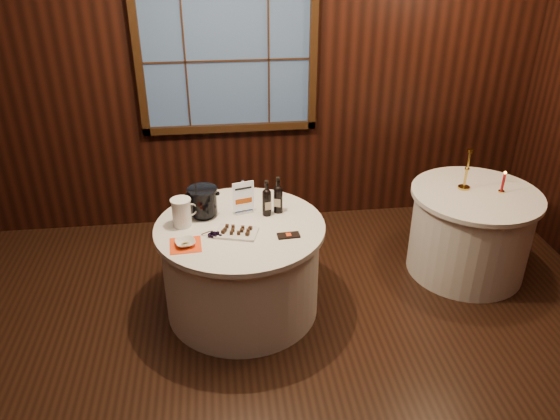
{
  "coord_description": "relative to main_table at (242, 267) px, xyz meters",
  "views": [
    {
      "loc": [
        -0.13,
        -2.54,
        2.81
      ],
      "look_at": [
        0.29,
        0.9,
        0.93
      ],
      "focal_mm": 35.0,
      "sensor_mm": 36.0,
      "label": 1
    }
  ],
  "objects": [
    {
      "name": "ground",
      "position": [
        0.0,
        -1.0,
        -0.39
      ],
      "size": [
        6.0,
        6.0,
        0.0
      ],
      "primitive_type": "plane",
      "color": "black",
      "rests_on": "ground"
    },
    {
      "name": "back_wall",
      "position": [
        0.0,
        1.48,
        1.16
      ],
      "size": [
        6.0,
        0.1,
        3.0
      ],
      "color": "black",
      "rests_on": "ground"
    },
    {
      "name": "main_table",
      "position": [
        0.0,
        0.0,
        0.0
      ],
      "size": [
        1.28,
        1.28,
        0.77
      ],
      "color": "white",
      "rests_on": "ground"
    },
    {
      "name": "side_table",
      "position": [
        2.0,
        0.3,
        0.0
      ],
      "size": [
        1.08,
        1.08,
        0.77
      ],
      "color": "white",
      "rests_on": "ground"
    },
    {
      "name": "sign_stand",
      "position": [
        0.04,
        0.19,
        0.48
      ],
      "size": [
        0.17,
        0.11,
        0.27
      ],
      "rotation": [
        0.0,
        0.0,
        0.25
      ],
      "color": "#B8B7BF",
      "rests_on": "main_table"
    },
    {
      "name": "port_bottle_left",
      "position": [
        0.22,
        0.13,
        0.51
      ],
      "size": [
        0.07,
        0.08,
        0.29
      ],
      "rotation": [
        0.0,
        0.0,
        0.24
      ],
      "color": "black",
      "rests_on": "main_table"
    },
    {
      "name": "port_bottle_right",
      "position": [
        0.31,
        0.17,
        0.51
      ],
      "size": [
        0.07,
        0.08,
        0.3
      ],
      "rotation": [
        0.0,
        0.0,
        -0.35
      ],
      "color": "black",
      "rests_on": "main_table"
    },
    {
      "name": "ice_bucket",
      "position": [
        -0.27,
        0.18,
        0.51
      ],
      "size": [
        0.23,
        0.23,
        0.23
      ],
      "color": "black",
      "rests_on": "main_table"
    },
    {
      "name": "chocolate_plate",
      "position": [
        -0.03,
        -0.12,
        0.4
      ],
      "size": [
        0.34,
        0.27,
        0.04
      ],
      "rotation": [
        0.0,
        0.0,
        -0.28
      ],
      "color": "silver",
      "rests_on": "main_table"
    },
    {
      "name": "chocolate_box",
      "position": [
        0.34,
        -0.21,
        0.39
      ],
      "size": [
        0.17,
        0.09,
        0.01
      ],
      "primitive_type": "cube",
      "rotation": [
        0.0,
        0.0,
        0.06
      ],
      "color": "black",
      "rests_on": "main_table"
    },
    {
      "name": "grape_bunch",
      "position": [
        -0.19,
        -0.13,
        0.4
      ],
      "size": [
        0.17,
        0.1,
        0.04
      ],
      "rotation": [
        0.0,
        0.0,
        -0.36
      ],
      "color": "black",
      "rests_on": "main_table"
    },
    {
      "name": "glass_pitcher",
      "position": [
        -0.42,
        0.05,
        0.49
      ],
      "size": [
        0.2,
        0.15,
        0.22
      ],
      "rotation": [
        0.0,
        0.0,
        0.38
      ],
      "color": "white",
      "rests_on": "main_table"
    },
    {
      "name": "orange_napkin",
      "position": [
        -0.39,
        -0.24,
        0.38
      ],
      "size": [
        0.23,
        0.23,
        0.0
      ],
      "primitive_type": "cube",
      "rotation": [
        0.0,
        0.0,
        0.06
      ],
      "color": "#F34214",
      "rests_on": "main_table"
    },
    {
      "name": "cracker_bowl",
      "position": [
        -0.39,
        -0.24,
        0.4
      ],
      "size": [
        0.17,
        0.17,
        0.03
      ],
      "primitive_type": "imported",
      "rotation": [
        0.0,
        0.0,
        0.25
      ],
      "color": "silver",
      "rests_on": "orange_napkin"
    },
    {
      "name": "brass_candlestick",
      "position": [
        1.92,
        0.39,
        0.51
      ],
      "size": [
        0.1,
        0.1,
        0.35
      ],
      "color": "gold",
      "rests_on": "side_table"
    },
    {
      "name": "red_candle",
      "position": [
        2.2,
        0.28,
        0.46
      ],
      "size": [
        0.05,
        0.05,
        0.19
      ],
      "color": "gold",
      "rests_on": "side_table"
    }
  ]
}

